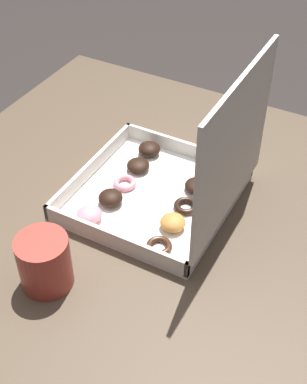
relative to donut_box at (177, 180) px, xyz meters
name	(u,v)px	position (x,y,z in m)	size (l,w,h in m)	color
dining_table	(147,248)	(0.05, -0.04, -0.17)	(1.01, 1.02, 0.76)	#4C3D2D
donut_box	(177,180)	(0.00, 0.00, 0.00)	(0.33, 0.32, 0.33)	white
coffee_mug	(44,262)	(0.29, -0.11, -0.02)	(0.09, 0.09, 0.10)	#A3382D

